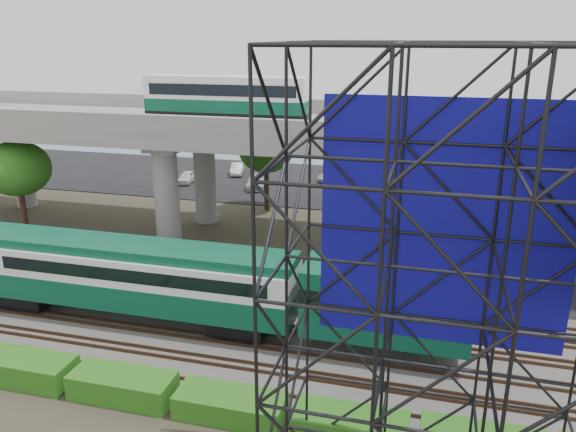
# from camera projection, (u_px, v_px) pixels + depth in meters

# --- Properties ---
(ground) EXTENTS (140.00, 140.00, 0.00)m
(ground) POSITION_uv_depth(u_px,v_px,m) (242.00, 358.00, 27.70)
(ground) COLOR #474233
(ground) RESTS_ON ground
(ballast_bed) EXTENTS (90.00, 12.00, 0.20)m
(ballast_bed) POSITION_uv_depth(u_px,v_px,m) (255.00, 336.00, 29.51)
(ballast_bed) COLOR slate
(ballast_bed) RESTS_ON ground
(service_road) EXTENTS (90.00, 5.00, 0.08)m
(service_road) POSITION_uv_depth(u_px,v_px,m) (294.00, 274.00, 37.35)
(service_road) COLOR black
(service_road) RESTS_ON ground
(parking_lot) EXTENTS (90.00, 18.00, 0.08)m
(parking_lot) POSITION_uv_depth(u_px,v_px,m) (349.00, 186.00, 58.97)
(parking_lot) COLOR black
(parking_lot) RESTS_ON ground
(harbor_water) EXTENTS (140.00, 40.00, 0.03)m
(harbor_water) POSITION_uv_depth(u_px,v_px,m) (373.00, 148.00, 79.21)
(harbor_water) COLOR #445570
(harbor_water) RESTS_ON ground
(rail_tracks) EXTENTS (90.00, 9.52, 0.16)m
(rail_tracks) POSITION_uv_depth(u_px,v_px,m) (255.00, 333.00, 29.45)
(rail_tracks) COLOR #472D1E
(rail_tracks) RESTS_ON ballast_bed
(commuter_train) EXTENTS (29.30, 3.06, 4.30)m
(commuter_train) POSITION_uv_depth(u_px,v_px,m) (161.00, 277.00, 29.91)
(commuter_train) COLOR black
(commuter_train) RESTS_ON rail_tracks
(overpass) EXTENTS (80.00, 12.00, 12.40)m
(overpass) POSITION_uv_depth(u_px,v_px,m) (307.00, 138.00, 40.01)
(overpass) COLOR #9E9B93
(overpass) RESTS_ON ground
(scaffold_tower) EXTENTS (9.36, 6.36, 15.00)m
(scaffold_tower) POSITION_uv_depth(u_px,v_px,m) (440.00, 321.00, 15.89)
(scaffold_tower) COLOR black
(scaffold_tower) RESTS_ON ground
(hedge_strip) EXTENTS (34.60, 1.80, 1.20)m
(hedge_strip) POSITION_uv_depth(u_px,v_px,m) (231.00, 404.00, 23.32)
(hedge_strip) COLOR #225D15
(hedge_strip) RESTS_ON ground
(trees) EXTENTS (40.94, 16.94, 7.69)m
(trees) POSITION_uv_depth(u_px,v_px,m) (253.00, 170.00, 41.99)
(trees) COLOR #382314
(trees) RESTS_ON ground
(suv) EXTENTS (5.93, 3.30, 1.57)m
(suv) POSITION_uv_depth(u_px,v_px,m) (114.00, 248.00, 39.64)
(suv) COLOR black
(suv) RESTS_ON service_road
(parked_cars) EXTENTS (34.27, 9.66, 1.32)m
(parked_cars) POSITION_uv_depth(u_px,v_px,m) (353.00, 182.00, 58.09)
(parked_cars) COLOR silver
(parked_cars) RESTS_ON parking_lot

